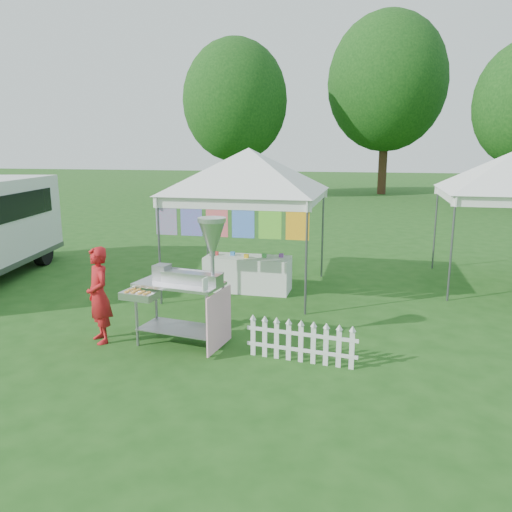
# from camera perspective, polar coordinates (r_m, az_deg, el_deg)

# --- Properties ---
(ground) EXTENTS (120.00, 120.00, 0.00)m
(ground) POSITION_cam_1_polar(r_m,az_deg,el_deg) (7.70, -7.26, -10.70)
(ground) COLOR #1D4C15
(ground) RESTS_ON ground
(canopy_main) EXTENTS (4.24, 4.24, 3.45)m
(canopy_main) POSITION_cam_1_polar(r_m,az_deg,el_deg) (10.44, -0.86, 12.20)
(canopy_main) COLOR #59595E
(canopy_main) RESTS_ON ground
(tree_left) EXTENTS (6.40, 6.40, 9.53)m
(tree_left) POSITION_cam_1_polar(r_m,az_deg,el_deg) (31.93, -2.38, 17.29)
(tree_left) COLOR #3B2515
(tree_left) RESTS_ON ground
(tree_mid) EXTENTS (7.60, 7.60, 11.52)m
(tree_mid) POSITION_cam_1_polar(r_m,az_deg,el_deg) (34.88, 14.74, 18.63)
(tree_mid) COLOR #3B2515
(tree_mid) RESTS_ON ground
(donut_cart) EXTENTS (1.54, 0.96, 2.01)m
(donut_cart) POSITION_cam_1_polar(r_m,az_deg,el_deg) (7.48, -7.45, -1.85)
(donut_cart) COLOR gray
(donut_cart) RESTS_ON ground
(vendor) EXTENTS (0.65, 0.64, 1.52)m
(vendor) POSITION_cam_1_polar(r_m,az_deg,el_deg) (8.13, -17.54, -4.29)
(vendor) COLOR red
(vendor) RESTS_ON ground
(picket_fence) EXTENTS (1.61, 0.20, 0.56)m
(picket_fence) POSITION_cam_1_polar(r_m,az_deg,el_deg) (7.20, 5.15, -9.87)
(picket_fence) COLOR silver
(picket_fence) RESTS_ON ground
(display_table) EXTENTS (1.80, 0.70, 0.74)m
(display_table) POSITION_cam_1_polar(r_m,az_deg,el_deg) (10.64, -0.95, -2.04)
(display_table) COLOR white
(display_table) RESTS_ON ground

